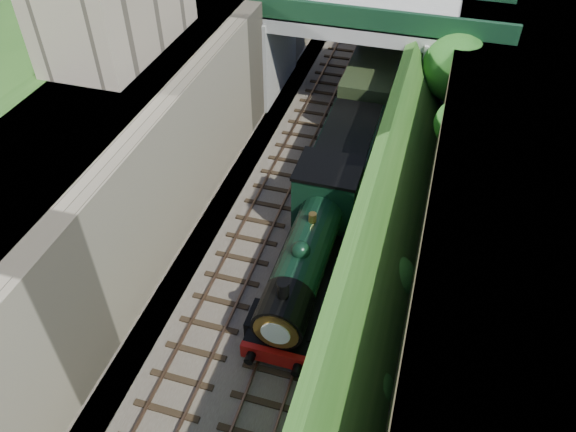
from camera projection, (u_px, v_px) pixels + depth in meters
The scene contains 13 objects.
trackbed at pixel (340, 133), 33.34m from camera, with size 10.00×90.00×0.20m, color #473F38.
retaining_wall at pixel (250, 68), 32.23m from camera, with size 1.00×90.00×7.00m, color #756B56.
street_plateau_left at pixel (194, 60), 32.98m from camera, with size 6.00×90.00×7.00m, color #262628.
street_plateau_right at pixel (521, 113), 29.30m from camera, with size 8.00×90.00×6.25m, color #262628.
embankment_slope at pixel (427, 127), 29.18m from camera, with size 4.95×90.00×6.61m.
track_left at pixel (308, 126), 33.66m from camera, with size 2.50×90.00×0.20m.
track_right at pixel (360, 134), 32.98m from camera, with size 2.50×90.00×0.20m.
road_bridge at pixel (374, 43), 33.34m from camera, with size 16.00×6.40×7.25m.
building_near at pixel (116, 4), 25.13m from camera, with size 4.00×8.00×4.00m, color gray.
tree at pixel (458, 69), 29.69m from camera, with size 3.60×3.80×6.60m.
locomotive at pixel (311, 248), 23.61m from camera, with size 3.10×10.22×3.83m.
tender at pixel (347, 155), 29.05m from camera, with size 2.70×6.00×3.05m.
coach_front at pixel (386, 45), 37.77m from camera, with size 2.90×18.00×3.70m.
Camera 1 is at (5.04, -7.85, 18.65)m, focal length 35.00 mm.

